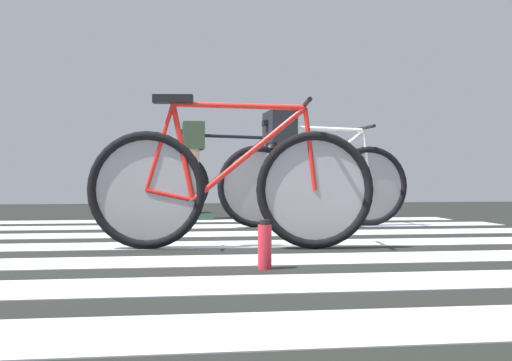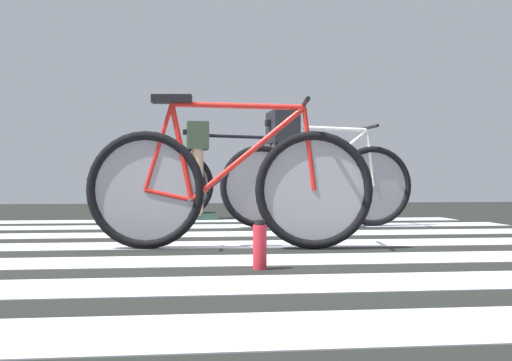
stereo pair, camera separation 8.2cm
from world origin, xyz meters
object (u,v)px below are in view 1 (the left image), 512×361
bicycle_2_of_3 (314,183)px  cyclist_3_of_3 (194,157)px  bicycle_1_of_3 (230,186)px  bicycle_3_of_3 (223,182)px  cyclist_2_of_3 (280,152)px  water_bottle (265,246)px

bicycle_2_of_3 → cyclist_3_of_3: 1.56m
bicycle_1_of_3 → bicycle_3_of_3: size_ratio=1.00×
cyclist_2_of_3 → bicycle_3_of_3: size_ratio=0.58×
bicycle_2_of_3 → cyclist_2_of_3: cyclist_2_of_3 is taller
bicycle_1_of_3 → bicycle_3_of_3: bearing=92.4°
cyclist_2_of_3 → water_bottle: (-0.50, -2.44, -0.54)m
bicycle_2_of_3 → bicycle_3_of_3: (-0.71, 1.16, 0.00)m
bicycle_2_of_3 → bicycle_3_of_3: bearing=117.9°
bicycle_3_of_3 → water_bottle: 3.63m
bicycle_1_of_3 → water_bottle: size_ratio=7.42×
bicycle_1_of_3 → cyclist_3_of_3: cyclist_3_of_3 is taller
water_bottle → bicycle_2_of_3: bearing=71.8°
cyclist_2_of_3 → bicycle_3_of_3: bearing=105.1°
cyclist_3_of_3 → water_bottle: bearing=-87.7°
cyclist_2_of_3 → water_bottle: cyclist_2_of_3 is taller
bicycle_3_of_3 → cyclist_2_of_3: bearing=-72.2°
bicycle_1_of_3 → cyclist_2_of_3: cyclist_2_of_3 is taller
bicycle_2_of_3 → cyclist_2_of_3: bearing=-180.0°
cyclist_2_of_3 → bicycle_2_of_3: bearing=0.0°
water_bottle → cyclist_2_of_3: bearing=78.4°
bicycle_3_of_3 → cyclist_3_of_3: bearing=-180.0°
cyclist_3_of_3 → bicycle_2_of_3: bearing=-49.5°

